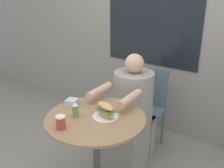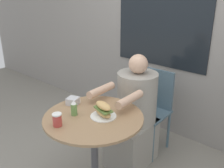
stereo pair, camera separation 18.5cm
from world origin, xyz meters
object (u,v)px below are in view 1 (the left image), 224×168
at_px(cafe_table, 96,139).
at_px(drink_cup, 61,122).
at_px(seated_diner, 131,118).
at_px(diner_chair, 148,101).
at_px(condiment_bottle, 75,110).
at_px(sandwich_on_plate, 105,111).

xyz_separation_m(cafe_table, drink_cup, (-0.09, -0.27, 0.25)).
bearing_deg(seated_diner, cafe_table, 91.52).
bearing_deg(diner_chair, condiment_bottle, 83.24).
xyz_separation_m(cafe_table, diner_chair, (-0.04, 0.94, -0.04)).
relative_size(cafe_table, sandwich_on_plate, 3.86).
distance_m(diner_chair, condiment_bottle, 1.07).
height_order(sandwich_on_plate, condiment_bottle, condiment_bottle).
bearing_deg(cafe_table, drink_cup, -109.22).
relative_size(cafe_table, condiment_bottle, 6.44).
bearing_deg(diner_chair, drink_cup, 85.58).
relative_size(diner_chair, sandwich_on_plate, 4.35).
distance_m(seated_diner, sandwich_on_plate, 0.64).
xyz_separation_m(cafe_table, sandwich_on_plate, (0.06, 0.05, 0.25)).
bearing_deg(condiment_bottle, cafe_table, 32.72).
bearing_deg(diner_chair, sandwich_on_plate, 94.63).
distance_m(cafe_table, sandwich_on_plate, 0.26).
bearing_deg(drink_cup, condiment_bottle, 100.03).
bearing_deg(cafe_table, diner_chair, 92.29).
xyz_separation_m(diner_chair, seated_diner, (0.00, -0.35, -0.05)).
bearing_deg(sandwich_on_plate, seated_diner, 100.06).
bearing_deg(cafe_table, condiment_bottle, -147.28).
height_order(drink_cup, condiment_bottle, condiment_bottle).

